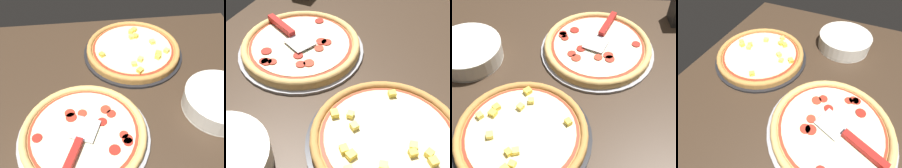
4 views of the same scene
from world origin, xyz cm
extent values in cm
cube|color=#38281C|center=(0.00, 0.00, -1.80)|extent=(152.61, 103.36, 3.60)
cylinder|color=#939399|center=(1.61, -15.95, 0.50)|extent=(42.84, 42.84, 1.00)
cylinder|color=#DBAD60|center=(1.61, -15.95, 2.01)|extent=(40.27, 40.27, 2.02)
torus|color=#DBAD60|center=(1.61, -15.95, 3.02)|extent=(40.27, 40.27, 2.42)
cylinder|color=maroon|center=(1.61, -15.95, 3.09)|extent=(35.00, 35.00, 0.15)
cylinder|color=beige|center=(1.61, -15.95, 3.22)|extent=(33.02, 33.02, 0.40)
cylinder|color=#AD2D1E|center=(-2.21, -10.10, 3.62)|extent=(3.66, 3.66, 0.40)
cylinder|color=maroon|center=(-12.76, -16.81, 3.62)|extent=(3.22, 3.22, 0.40)
cylinder|color=#B73823|center=(9.39, -8.13, 3.62)|extent=(3.49, 3.49, 0.40)
cylinder|color=#AD2D1E|center=(-2.65, -8.31, 3.62)|extent=(3.45, 3.45, 0.40)
cylinder|color=maroon|center=(10.58, -23.64, 3.62)|extent=(3.54, 3.54, 0.40)
cylinder|color=#AD2D1E|center=(14.90, -20.41, 3.62)|extent=(3.44, 3.44, 0.40)
cylinder|color=#AD2D1E|center=(14.07, -18.76, 3.62)|extent=(2.86, 2.86, 0.40)
cylinder|color=maroon|center=(15.03, -21.43, 3.62)|extent=(2.96, 2.96, 0.40)
cylinder|color=#AD2D1E|center=(11.09, -10.15, 3.62)|extent=(3.14, 3.14, 0.40)
cylinder|color=#B73823|center=(1.47, -8.87, 3.62)|extent=(3.11, 3.11, 0.40)
cylinder|color=maroon|center=(7.78, -13.10, 3.62)|extent=(3.23, 3.23, 0.40)
cylinder|color=black|center=(24.43, 24.07, 0.50)|extent=(42.35, 42.35, 1.00)
cylinder|color=#B77F3D|center=(24.43, 24.07, 2.04)|extent=(39.81, 39.81, 2.07)
torus|color=#B77F3D|center=(24.43, 24.07, 3.07)|extent=(39.81, 39.81, 2.27)
cylinder|color=maroon|center=(24.43, 24.07, 3.15)|extent=(34.61, 34.61, 0.15)
cylinder|color=beige|center=(24.43, 24.07, 3.27)|extent=(32.65, 32.65, 0.40)
cube|color=#F9E05B|center=(24.86, 30.65, 4.25)|extent=(2.43, 2.32, 1.55)
cube|color=#F9E05B|center=(25.88, 15.30, 4.25)|extent=(2.64, 2.68, 1.55)
cube|color=yellow|center=(26.81, 31.13, 4.25)|extent=(2.63, 2.65, 1.55)
cube|color=#F9E05B|center=(33.22, 26.07, 4.25)|extent=(2.37, 2.44, 1.55)
cube|color=yellow|center=(33.31, 16.00, 4.25)|extent=(2.90, 2.91, 1.55)
cube|color=#F4D64C|center=(26.91, 36.06, 4.25)|extent=(2.86, 2.86, 1.55)
cube|color=#F9E05B|center=(22.88, 12.78, 4.25)|extent=(1.96, 1.92, 1.55)
cube|color=#F4D64C|center=(25.17, 34.62, 4.25)|extent=(2.39, 2.29, 1.55)
cube|color=yellow|center=(24.52, 8.88, 4.25)|extent=(3.06, 3.05, 1.55)
cube|color=yellow|center=(33.99, 18.22, 4.25)|extent=(2.93, 2.79, 1.55)
cube|color=yellow|center=(10.73, 20.01, 4.25)|extent=(2.66, 2.72, 1.55)
cube|color=#F9E05B|center=(37.76, 19.40, 4.25)|extent=(2.70, 2.70, 1.55)
cube|color=#B7B7BC|center=(2.17, -15.69, 4.35)|extent=(10.69, 11.08, 0.24)
cube|color=red|center=(-2.30, -26.31, 5.23)|extent=(7.61, 14.10, 2.00)
cylinder|color=silver|center=(49.13, -9.14, 0.35)|extent=(24.94, 24.94, 0.70)
cylinder|color=silver|center=(49.13, -9.14, 1.05)|extent=(24.94, 24.94, 0.70)
cylinder|color=silver|center=(49.13, -9.14, 1.75)|extent=(24.94, 24.94, 0.70)
cylinder|color=silver|center=(49.13, -9.14, 2.45)|extent=(24.94, 24.94, 0.70)
cylinder|color=silver|center=(49.13, -9.14, 3.15)|extent=(24.94, 24.94, 0.70)
cylinder|color=silver|center=(49.13, -9.14, 3.85)|extent=(24.94, 24.94, 0.70)
cylinder|color=silver|center=(49.13, -9.14, 4.55)|extent=(24.94, 24.94, 0.70)
cylinder|color=silver|center=(49.13, -9.14, 5.25)|extent=(24.94, 24.94, 0.70)
cylinder|color=silver|center=(49.13, -9.14, 5.95)|extent=(24.94, 24.94, 0.70)
cylinder|color=silver|center=(49.13, -9.14, 6.65)|extent=(24.94, 24.94, 0.70)
camera|label=1|loc=(5.13, -63.08, 73.45)|focal=42.00mm
camera|label=2|loc=(71.47, 33.80, 68.04)|focal=50.00mm
camera|label=3|loc=(8.74, 72.47, 81.99)|focal=50.00mm
camera|label=4|loc=(-27.71, -14.27, 55.58)|focal=28.00mm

